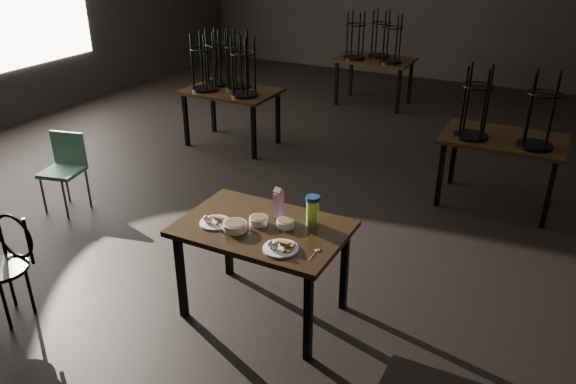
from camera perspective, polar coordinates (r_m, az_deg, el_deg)
The scene contains 14 objects.
main_table at distance 4.06m, azimuth -2.59°, elevation -4.44°, with size 1.20×0.80×0.75m.
plate_left at distance 4.08m, azimuth -7.46°, elevation -2.95°, with size 0.23×0.23×0.07m.
plate_right at distance 3.73m, azimuth -0.80°, elevation -5.59°, with size 0.24×0.24×0.08m.
bowl_near at distance 4.04m, azimuth -3.02°, elevation -2.87°, with size 0.13×0.13×0.05m.
bowl_far at distance 4.00m, azimuth -0.28°, elevation -3.17°, with size 0.13×0.13×0.05m.
bowl_big at distance 3.97m, azimuth -5.43°, elevation -3.47°, with size 0.17×0.17×0.06m.
juice_carton at distance 4.09m, azimuth -0.96°, elevation -1.17°, with size 0.07×0.07×0.24m.
water_bottle at distance 3.99m, azimuth 2.51°, elevation -1.85°, with size 0.12×0.12×0.22m.
spoon at distance 3.73m, azimuth 2.96°, elevation -5.96°, with size 0.04×0.17×0.01m.
bentwood_chair at distance 4.64m, azimuth -26.63°, elevation -6.10°, with size 0.38×0.38×0.80m.
school_chair at distance 6.17m, azimuth -21.72°, elevation 2.61°, with size 0.45×0.45×0.80m.
bg_table_left at distance 7.46m, azimuth -6.02°, elevation 10.67°, with size 1.20×0.80×1.48m.
bg_table_right at distance 6.08m, azimuth 21.03°, elevation 5.12°, with size 1.20×0.80×1.48m.
bg_table_far at distance 9.33m, azimuth 8.83°, elevation 13.40°, with size 1.20×0.80×1.48m.
Camera 1 is at (2.22, -4.79, 2.70)m, focal length 35.00 mm.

